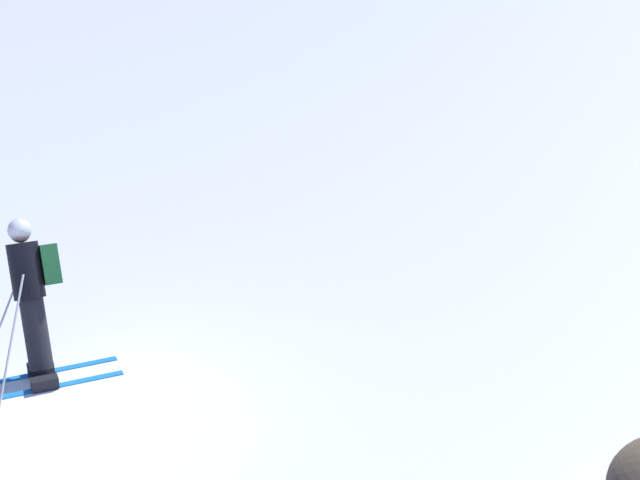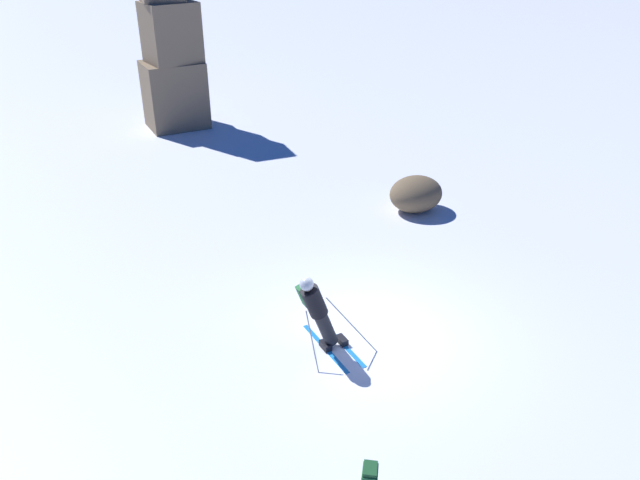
% 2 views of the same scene
% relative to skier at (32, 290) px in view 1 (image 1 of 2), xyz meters
% --- Properties ---
extents(ground_plane, '(300.00, 300.00, 0.00)m').
position_rel_skier_xyz_m(ground_plane, '(1.26, -0.02, -0.95)').
color(ground_plane, white).
extents(skier, '(1.39, 1.68, 1.74)m').
position_rel_skier_xyz_m(skier, '(0.00, 0.00, 0.00)').
color(skier, '#1E7AC6').
rests_on(skier, ground).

